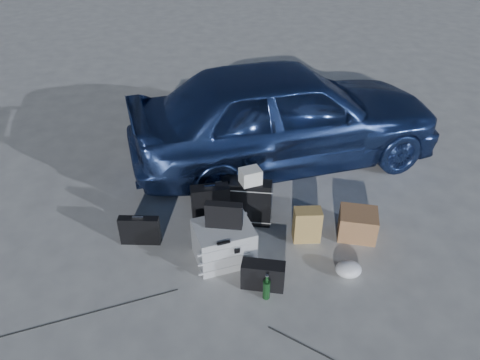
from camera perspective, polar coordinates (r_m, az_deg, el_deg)
name	(u,v)px	position (r m, az deg, el deg)	size (l,w,h in m)	color
ground	(240,272)	(5.19, -0.02, -11.17)	(60.00, 60.00, 0.00)	#A8A8A3
car	(285,114)	(6.73, 5.57, 8.04)	(1.78, 4.43, 1.51)	#304887
pelican_case	(224,243)	(5.20, -2.00, -7.64)	(0.62, 0.50, 0.45)	#A8AAAD
laptop_bag	(224,215)	(4.98, -1.99, -4.32)	(0.40, 0.10, 0.30)	black
briefcase	(140,230)	(5.55, -12.12, -6.02)	(0.46, 0.10, 0.36)	black
suitcase_left	(211,207)	(5.60, -3.60, -3.33)	(0.45, 0.16, 0.58)	black
suitcase_right	(251,203)	(5.65, 1.30, -2.80)	(0.50, 0.18, 0.59)	black
white_carton	(250,176)	(5.42, 1.27, 0.46)	(0.23, 0.19, 0.19)	silver
duffel_bag	(231,194)	(6.04, -1.06, -1.75)	(0.61, 0.26, 0.30)	black
flat_box_white	(232,182)	(5.93, -1.00, -0.30)	(0.42, 0.32, 0.07)	silver
flat_box_black	(233,177)	(5.90, -0.82, 0.35)	(0.31, 0.22, 0.07)	black
kraft_bag	(307,225)	(5.51, 8.17, -5.44)	(0.31, 0.19, 0.42)	#AC8F4B
cardboard_box	(358,224)	(5.71, 14.15, -5.23)	(0.44, 0.38, 0.33)	#986442
plastic_bag	(348,269)	(5.24, 13.08, -10.54)	(0.28, 0.24, 0.16)	silver
messenger_bag	(263,275)	(4.94, 2.82, -11.52)	(0.45, 0.17, 0.31)	black
green_bottle	(267,287)	(4.84, 3.25, -12.87)	(0.08, 0.08, 0.30)	black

